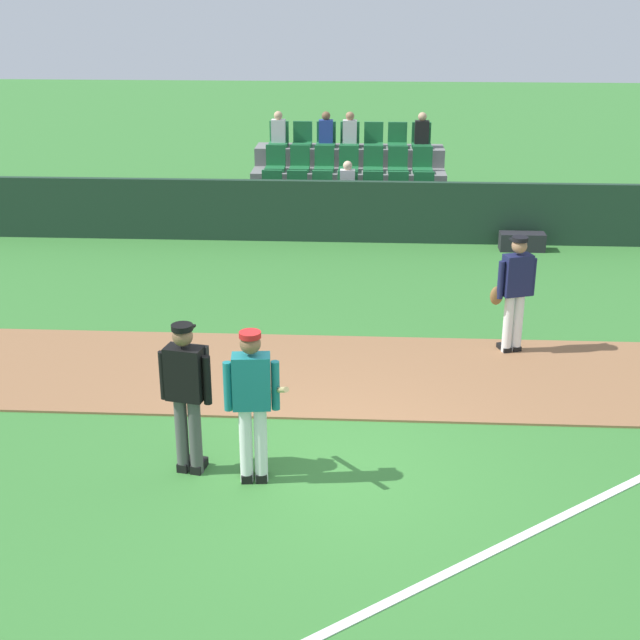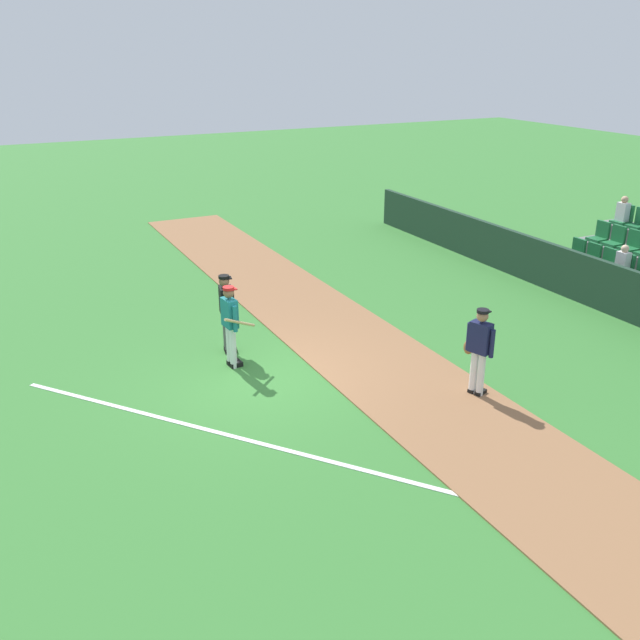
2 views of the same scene
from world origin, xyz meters
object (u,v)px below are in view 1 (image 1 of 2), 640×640
umpire_home_plate (187,390)px  batter_teal_jersey (253,401)px  runner_navy_jersey (515,291)px  equipment_bag (522,242)px

umpire_home_plate → batter_teal_jersey: bearing=-13.6°
batter_teal_jersey → umpire_home_plate: 0.76m
batter_teal_jersey → runner_navy_jersey: 4.98m
umpire_home_plate → equipment_bag: size_ratio=1.96×
batter_teal_jersey → equipment_bag: bearing=64.6°
umpire_home_plate → equipment_bag: (5.03, 8.86, -0.82)m
batter_teal_jersey → umpire_home_plate: same height
umpire_home_plate → equipment_bag: 10.22m
batter_teal_jersey → runner_navy_jersey: size_ratio=1.00×
umpire_home_plate → runner_navy_jersey: 5.38m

